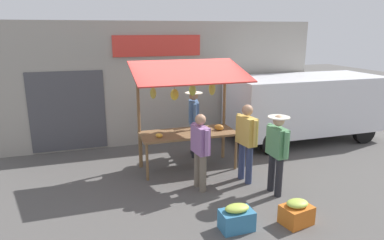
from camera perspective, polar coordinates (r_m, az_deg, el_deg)
ground_plane at (r=8.24m, az=-0.64°, el=-7.92°), size 40.00×40.00×0.00m
street_backdrop at (r=9.82m, az=-4.78°, el=6.06°), size 9.00×0.30×3.40m
market_stall at (r=7.80m, az=-0.65°, el=2.72°), size 2.50×1.46×2.50m
vendor_with_sunhat at (r=8.71m, az=0.29°, el=0.35°), size 0.44×0.70×1.70m
shopper_in_striped_shirt at (r=7.32m, az=8.98°, el=-2.88°), size 0.29×0.71×1.69m
shopper_in_grey_tee at (r=6.89m, az=13.87°, el=-4.56°), size 0.42×0.69×1.61m
shopper_with_shopping_bag at (r=6.89m, az=1.39°, el=-4.47°), size 0.27×0.68×1.58m
parked_van at (r=10.44m, az=17.37°, el=2.73°), size 4.40×1.86×1.88m
produce_crate_near at (r=5.87m, az=7.40°, el=-15.80°), size 0.55×0.35×0.44m
produce_crate_side at (r=6.24m, az=16.91°, el=-14.48°), size 0.56×0.47×0.44m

